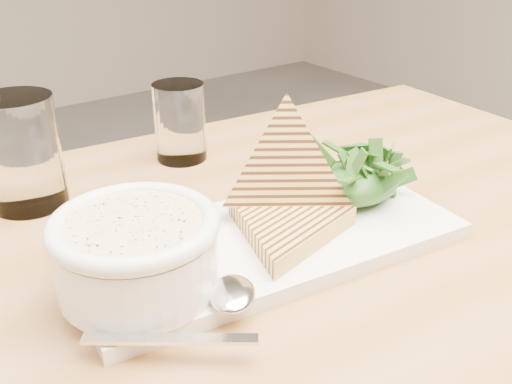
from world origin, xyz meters
TOP-DOWN VIEW (x-y plane):
  - table_top at (-0.11, 0.09)m, footprint 1.15×0.82m
  - table_leg_br at (0.39, 0.40)m, footprint 0.06×0.06m
  - platter at (-0.07, 0.11)m, footprint 0.38×0.21m
  - soup_bowl at (-0.20, 0.10)m, footprint 0.13×0.13m
  - soup at (-0.20, 0.10)m, footprint 0.11×0.11m
  - bowl_rim at (-0.20, 0.10)m, footprint 0.13×0.13m
  - sandwich_flat at (-0.06, 0.09)m, footprint 0.17×0.17m
  - sandwich_lean at (-0.03, 0.13)m, footprint 0.19×0.19m
  - salad_base at (0.05, 0.11)m, footprint 0.10×0.08m
  - arugula_pile at (0.05, 0.11)m, footprint 0.11×0.10m
  - spoon_bowl at (-0.15, 0.05)m, footprint 0.06×0.06m
  - spoon_handle at (-0.22, 0.03)m, footprint 0.10×0.08m
  - glass_near at (-0.22, 0.33)m, footprint 0.08×0.08m
  - glass_far at (-0.03, 0.34)m, footprint 0.06×0.06m

SIDE VIEW (x-z plane):
  - table_leg_br at x=0.39m, z-range 0.00..0.71m
  - table_top at x=-0.11m, z-range 0.71..0.75m
  - platter at x=-0.07m, z-range 0.75..0.77m
  - spoon_handle at x=-0.22m, z-range 0.77..0.77m
  - spoon_bowl at x=-0.15m, z-range 0.77..0.78m
  - sandwich_flat at x=-0.06m, z-range 0.77..0.79m
  - salad_base at x=0.05m, z-range 0.77..0.81m
  - soup_bowl at x=-0.20m, z-range 0.77..0.82m
  - arugula_pile at x=0.05m, z-range 0.77..0.82m
  - glass_far at x=-0.03m, z-range 0.75..0.85m
  - glass_near at x=-0.22m, z-range 0.75..0.87m
  - sandwich_lean at x=-0.03m, z-range 0.73..0.90m
  - soup at x=-0.20m, z-range 0.82..0.83m
  - bowl_rim at x=-0.20m, z-range 0.82..0.83m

